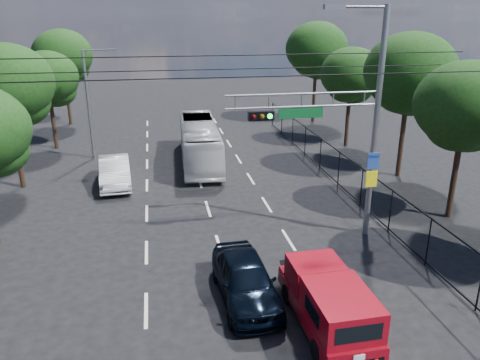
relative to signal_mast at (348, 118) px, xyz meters
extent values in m
cube|color=beige|center=(-8.28, -3.99, -5.24)|extent=(0.12, 2.00, 0.01)
cube|color=beige|center=(-8.28, 0.01, -5.24)|extent=(0.12, 2.00, 0.01)
cube|color=beige|center=(-8.28, 4.01, -5.24)|extent=(0.12, 2.00, 0.01)
cube|color=beige|center=(-8.28, 8.01, -5.24)|extent=(0.12, 2.00, 0.01)
cube|color=beige|center=(-8.28, 12.01, -5.24)|extent=(0.12, 2.00, 0.01)
cube|color=beige|center=(-8.28, 16.01, -5.24)|extent=(0.12, 2.00, 0.01)
cube|color=beige|center=(-8.28, 20.01, -5.24)|extent=(0.12, 2.00, 0.01)
cube|color=beige|center=(-8.28, 24.01, -5.24)|extent=(0.12, 2.00, 0.01)
cube|color=beige|center=(-5.28, -3.99, -5.24)|extent=(0.12, 2.00, 0.01)
cube|color=beige|center=(-5.28, 0.01, -5.24)|extent=(0.12, 2.00, 0.01)
cube|color=beige|center=(-5.28, 4.01, -5.24)|extent=(0.12, 2.00, 0.01)
cube|color=beige|center=(-5.28, 8.01, -5.24)|extent=(0.12, 2.00, 0.01)
cube|color=beige|center=(-5.28, 12.01, -5.24)|extent=(0.12, 2.00, 0.01)
cube|color=beige|center=(-5.28, 16.01, -5.24)|extent=(0.12, 2.00, 0.01)
cube|color=beige|center=(-5.28, 20.01, -5.24)|extent=(0.12, 2.00, 0.01)
cube|color=beige|center=(-5.28, 24.01, -5.24)|extent=(0.12, 2.00, 0.01)
cube|color=beige|center=(-2.28, -3.99, -5.24)|extent=(0.12, 2.00, 0.01)
cube|color=beige|center=(-2.28, 0.01, -5.24)|extent=(0.12, 2.00, 0.01)
cube|color=beige|center=(-2.28, 4.01, -5.24)|extent=(0.12, 2.00, 0.01)
cube|color=beige|center=(-2.28, 8.01, -5.24)|extent=(0.12, 2.00, 0.01)
cube|color=beige|center=(-2.28, 12.01, -5.24)|extent=(0.12, 2.00, 0.01)
cube|color=beige|center=(-2.28, 16.01, -5.24)|extent=(0.12, 2.00, 0.01)
cube|color=beige|center=(-2.28, 20.01, -5.24)|extent=(0.12, 2.00, 0.01)
cube|color=beige|center=(-2.28, 24.01, -5.24)|extent=(0.12, 2.00, 0.01)
cylinder|color=slate|center=(1.22, 0.01, -0.49)|extent=(0.24, 0.24, 9.50)
cylinder|color=slate|center=(0.22, 0.01, 4.16)|extent=(2.00, 0.10, 0.10)
cube|color=slate|center=(-0.88, 0.01, 4.16)|extent=(0.80, 0.25, 0.18)
cylinder|color=slate|center=(-1.88, 0.01, 1.01)|extent=(6.20, 0.08, 0.08)
cylinder|color=slate|center=(-1.88, 0.01, 0.51)|extent=(6.20, 0.08, 0.08)
cube|color=black|center=(-3.58, 0.01, 0.21)|extent=(1.00, 0.28, 0.35)
sphere|color=#3F0505|center=(-3.90, -0.14, 0.21)|extent=(0.20, 0.20, 0.20)
sphere|color=#4C3805|center=(-3.58, -0.14, 0.21)|extent=(0.20, 0.20, 0.20)
sphere|color=#0CE533|center=(-3.26, -0.14, 0.21)|extent=(0.20, 0.20, 0.20)
cube|color=#0B5223|center=(-1.98, 0.01, 0.26)|extent=(1.80, 0.05, 0.40)
cube|color=#21449D|center=(1.20, -0.13, -1.84)|extent=(0.50, 0.04, 0.70)
cube|color=#FFEF0D|center=(1.20, -0.13, -2.64)|extent=(0.50, 0.04, 0.70)
cylinder|color=slate|center=(0.62, 0.01, 0.76)|extent=(0.05, 0.05, 0.50)
cylinder|color=slate|center=(-0.68, 0.01, 0.76)|extent=(0.05, 0.05, 0.50)
cylinder|color=slate|center=(-1.98, 0.01, 0.76)|extent=(0.05, 0.05, 0.50)
cylinder|color=slate|center=(-3.28, 0.01, 0.76)|extent=(0.05, 0.05, 0.50)
cylinder|color=slate|center=(-4.58, 0.01, 0.76)|extent=(0.05, 0.05, 0.50)
cylinder|color=slate|center=(-11.78, 14.01, -1.74)|extent=(0.18, 0.18, 7.00)
cylinder|color=slate|center=(-10.98, 14.01, 1.76)|extent=(1.60, 0.09, 0.09)
cube|color=slate|center=(-10.08, 14.01, 1.76)|extent=(0.60, 0.22, 0.15)
cylinder|color=black|center=(-5.28, -1.99, 1.96)|extent=(22.00, 0.04, 0.04)
cylinder|color=black|center=(-5.28, 1.51, 2.36)|extent=(22.00, 0.04, 0.04)
cylinder|color=black|center=(-5.28, 3.01, 1.66)|extent=(22.00, 0.04, 0.04)
cube|color=black|center=(2.32, 4.01, -3.29)|extent=(0.04, 34.00, 0.06)
cube|color=black|center=(2.32, 4.01, -5.09)|extent=(0.04, 34.00, 0.06)
cylinder|color=black|center=(2.32, -5.99, -4.24)|extent=(0.06, 0.06, 2.00)
cylinder|color=black|center=(2.32, -2.99, -4.24)|extent=(0.06, 0.06, 2.00)
cylinder|color=black|center=(2.32, 0.01, -4.24)|extent=(0.06, 0.06, 2.00)
cylinder|color=black|center=(2.32, 3.01, -4.24)|extent=(0.06, 0.06, 2.00)
cylinder|color=black|center=(2.32, 6.01, -4.24)|extent=(0.06, 0.06, 2.00)
cylinder|color=black|center=(2.32, 9.01, -4.24)|extent=(0.06, 0.06, 2.00)
cylinder|color=black|center=(2.32, 12.01, -4.24)|extent=(0.06, 0.06, 2.00)
cylinder|color=black|center=(2.32, 15.01, -4.24)|extent=(0.06, 0.06, 2.00)
cylinder|color=black|center=(2.32, 18.01, -4.24)|extent=(0.06, 0.06, 2.00)
cylinder|color=black|center=(2.32, 21.01, -4.24)|extent=(0.06, 0.06, 2.00)
cylinder|color=black|center=(5.92, 1.01, -3.14)|extent=(0.28, 0.28, 4.20)
ellipsoid|color=black|center=(5.92, 1.01, 0.16)|extent=(4.50, 4.50, 3.83)
ellipsoid|color=black|center=(6.32, 1.31, -0.89)|extent=(3.00, 3.00, 2.40)
ellipsoid|color=black|center=(5.57, 0.81, -0.74)|extent=(2.85, 2.85, 2.28)
cylinder|color=black|center=(6.52, 7.01, -2.86)|extent=(0.28, 0.28, 4.76)
ellipsoid|color=black|center=(6.52, 7.01, 0.88)|extent=(5.10, 5.10, 4.33)
ellipsoid|color=black|center=(6.92, 7.31, -0.31)|extent=(3.40, 3.40, 2.72)
ellipsoid|color=black|center=(6.17, 6.81, -0.14)|extent=(3.23, 3.23, 2.58)
cylinder|color=black|center=(6.12, 14.01, -3.23)|extent=(0.28, 0.28, 4.03)
ellipsoid|color=black|center=(6.12, 14.01, -0.06)|extent=(4.32, 4.32, 3.67)
ellipsoid|color=black|center=(6.52, 14.31, -1.07)|extent=(2.88, 2.88, 2.30)
ellipsoid|color=black|center=(5.77, 13.81, -0.92)|extent=(2.74, 2.74, 2.19)
cylinder|color=black|center=(6.32, 22.01, -2.78)|extent=(0.28, 0.28, 4.93)
ellipsoid|color=black|center=(6.32, 22.01, 1.09)|extent=(5.28, 5.28, 4.49)
ellipsoid|color=black|center=(6.72, 22.31, -0.14)|extent=(3.52, 3.52, 2.82)
ellipsoid|color=black|center=(5.97, 21.81, 0.04)|extent=(3.34, 3.34, 2.68)
cylinder|color=black|center=(-15.08, 9.01, -3.00)|extent=(0.28, 0.28, 4.48)
ellipsoid|color=black|center=(-15.08, 9.01, 0.52)|extent=(4.80, 4.80, 4.08)
ellipsoid|color=black|center=(-14.68, 9.31, -0.60)|extent=(3.20, 3.20, 2.56)
ellipsoid|color=black|center=(-15.43, 8.81, -0.44)|extent=(3.04, 3.04, 2.43)
cylinder|color=black|center=(-14.68, 17.01, -3.28)|extent=(0.28, 0.28, 3.92)
ellipsoid|color=black|center=(-14.68, 17.01, -0.20)|extent=(4.20, 4.20, 3.57)
ellipsoid|color=black|center=(-14.28, 17.31, -1.18)|extent=(2.80, 2.80, 2.24)
ellipsoid|color=black|center=(-15.03, 16.81, -1.04)|extent=(2.66, 2.66, 2.13)
cylinder|color=black|center=(-14.88, 25.01, -2.95)|extent=(0.28, 0.28, 4.59)
ellipsoid|color=black|center=(-14.88, 25.01, 0.66)|extent=(4.92, 4.92, 4.18)
ellipsoid|color=black|center=(-14.48, 25.31, -0.49)|extent=(3.28, 3.28, 2.62)
ellipsoid|color=black|center=(-15.23, 24.81, -0.32)|extent=(3.12, 3.12, 2.49)
cylinder|color=black|center=(-3.59, -4.40, -4.92)|extent=(0.25, 0.65, 0.64)
cylinder|color=black|center=(-2.03, -4.37, -4.92)|extent=(0.25, 0.65, 0.64)
cylinder|color=black|center=(-3.54, -7.25, -4.92)|extent=(0.25, 0.65, 0.64)
cylinder|color=black|center=(-1.98, -7.22, -4.92)|extent=(0.25, 0.65, 0.64)
cube|color=maroon|center=(-2.78, -5.81, -4.67)|extent=(1.84, 4.63, 0.52)
cube|color=maroon|center=(-2.82, -3.74, -4.60)|extent=(1.71, 0.54, 0.51)
cube|color=black|center=(-2.83, -3.49, -4.37)|extent=(1.57, 0.40, 0.28)
cube|color=maroon|center=(-2.81, -4.75, -4.00)|extent=(1.68, 1.46, 0.87)
cube|color=black|center=(-2.79, -5.44, -3.95)|extent=(1.43, 0.07, 0.51)
cube|color=maroon|center=(-2.77, -6.82, -3.94)|extent=(1.76, 2.38, 0.97)
cube|color=black|center=(-1.90, -6.81, -3.91)|extent=(0.06, 1.10, 0.41)
cube|color=black|center=(-3.63, -6.84, -3.91)|extent=(0.06, 1.10, 0.41)
cube|color=black|center=(-2.74, -7.98, -3.91)|extent=(1.34, 0.07, 0.51)
cube|color=silver|center=(-2.74, -8.13, -4.55)|extent=(0.32, 0.03, 0.17)
imported|color=black|center=(-4.95, -3.96, -4.48)|extent=(1.99, 4.56, 1.53)
imported|color=silver|center=(-4.87, 11.83, -3.89)|extent=(2.68, 9.77, 2.70)
imported|color=silver|center=(-10.01, 8.42, -4.47)|extent=(2.00, 4.80, 1.54)
camera|label=1|loc=(-7.62, -17.32, 3.94)|focal=35.00mm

